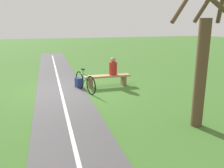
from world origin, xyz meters
TOP-DOWN VIEW (x-y plane):
  - ground_plane at (0.00, 0.00)m, footprint 80.00×80.00m
  - paved_path at (0.83, 4.00)m, footprint 4.13×36.05m
  - path_centre_line at (0.83, 4.00)m, footprint 2.00×31.95m
  - bench at (-1.50, -0.12)m, footprint 2.08×0.51m
  - person_seated at (-1.77, -0.11)m, footprint 0.37×0.37m
  - bicycle at (-0.37, 0.40)m, footprint 0.46×1.81m
  - backpack at (-0.24, -0.29)m, footprint 0.33×0.39m
  - tree_by_path at (-2.53, 4.70)m, footprint 1.38×1.45m

SIDE VIEW (x-z plane):
  - ground_plane at x=0.00m, z-range 0.00..0.00m
  - paved_path at x=0.83m, z-range 0.00..0.02m
  - path_centre_line at x=0.83m, z-range 0.02..0.02m
  - backpack at x=-0.24m, z-range 0.00..0.44m
  - bench at x=-1.50m, z-range 0.11..0.62m
  - bicycle at x=-0.37m, z-range -0.07..0.87m
  - person_seated at x=-1.77m, z-range 0.46..1.25m
  - tree_by_path at x=-2.53m, z-range -0.22..3.78m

